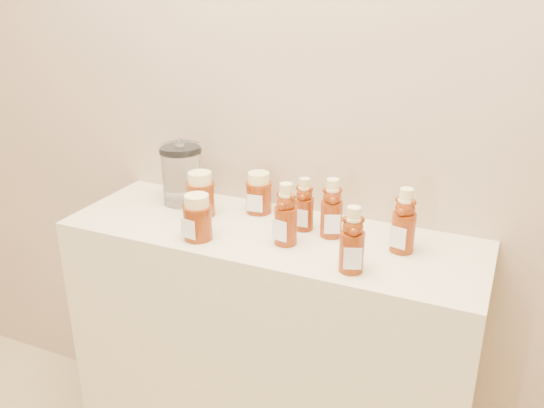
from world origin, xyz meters
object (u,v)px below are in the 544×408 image
at_px(honey_jar_left, 201,194).
at_px(glass_canister, 182,172).
at_px(bear_bottle_back_left, 304,201).
at_px(display_table, 270,362).
at_px(bear_bottle_front_left, 286,210).

relative_size(honey_jar_left, glass_canister, 0.67).
height_order(bear_bottle_back_left, glass_canister, glass_canister).
height_order(display_table, glass_canister, glass_canister).
bearing_deg(honey_jar_left, glass_canister, 152.32).
bearing_deg(honey_jar_left, bear_bottle_back_left, 10.23).
relative_size(display_table, bear_bottle_front_left, 6.16).
relative_size(display_table, honey_jar_left, 8.84).
height_order(display_table, bear_bottle_back_left, bear_bottle_back_left).
height_order(bear_bottle_back_left, honey_jar_left, bear_bottle_back_left).
height_order(bear_bottle_front_left, glass_canister, glass_canister).
height_order(display_table, honey_jar_left, honey_jar_left).
bearing_deg(glass_canister, display_table, -15.20).
relative_size(bear_bottle_back_left, bear_bottle_front_left, 0.89).
relative_size(bear_bottle_back_left, honey_jar_left, 1.27).
height_order(bear_bottle_back_left, bear_bottle_front_left, bear_bottle_front_left).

